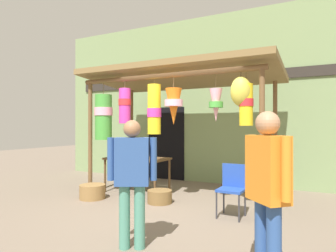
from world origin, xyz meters
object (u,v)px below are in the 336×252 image
Objects in this scene: vendor_in_orange at (132,173)px; customer_foreground at (268,185)px; wicker_basket_spare at (160,197)px; flower_heap_on_table at (135,155)px; wicker_basket_by_table at (92,192)px; folding_chair at (232,185)px; display_table at (137,161)px.

customer_foreground is (1.59, -0.21, 0.04)m from vendor_in_orange.
wicker_basket_spare is at bearing 135.95° from customer_foreground.
customer_foreground reaches higher than flower_heap_on_table.
wicker_basket_spare is at bearing 109.68° from vendor_in_orange.
flower_heap_on_table is 1.12× the size of wicker_basket_by_table.
vendor_in_orange is at bearing 172.44° from customer_foreground.
flower_heap_on_table is at bearing 68.95° from wicker_basket_by_table.
flower_heap_on_table is at bearing 160.74° from folding_chair.
flower_heap_on_table reaches higher than wicker_basket_by_table.
display_table is 1.64× the size of folding_chair.
wicker_basket_by_table is (-2.84, -0.11, -0.36)m from folding_chair.
flower_heap_on_table is at bearing 138.88° from customer_foreground.
folding_chair is at bearing -19.26° from flower_heap_on_table.
wicker_basket_by_table is at bearing -177.71° from folding_chair.
wicker_basket_spare is (0.92, -0.64, -0.56)m from display_table.
flower_heap_on_table is 4.41m from customer_foreground.
wicker_basket_spare is at bearing -33.23° from flower_heap_on_table.
customer_foreground is (3.24, -2.88, 0.25)m from display_table.
vendor_in_orange reaches higher than display_table.
display_table is 0.16m from flower_heap_on_table.
flower_heap_on_table reaches higher than display_table.
flower_heap_on_table is 0.38× the size of vendor_in_orange.
customer_foreground is at bearing -67.19° from folding_chair.
wicker_basket_by_table is (-0.45, -0.96, -0.54)m from display_table.
folding_chair is 0.55× the size of vendor_in_orange.
display_table is at bearing 121.68° from vendor_in_orange.
wicker_basket_by_table is at bearing 152.49° from customer_foreground.
folding_chair is at bearing 2.29° from wicker_basket_by_table.
display_table is at bearing 64.64° from wicker_basket_by_table.
flower_heap_on_table is 2.63m from folding_chair.
flower_heap_on_table is 1.39m from wicker_basket_spare.
wicker_basket_spare is 2.29m from vendor_in_orange.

